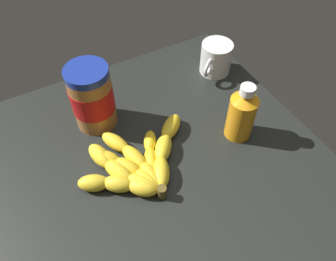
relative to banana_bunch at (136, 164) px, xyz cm
name	(u,v)px	position (x,y,z in cm)	size (l,w,h in cm)	color
ground_plane	(159,169)	(4.88, -1.53, -3.28)	(75.18, 76.34, 3.06)	black
banana_bunch	(136,164)	(0.00, 0.00, 0.00)	(30.11, 22.09, 3.71)	yellow
peanut_butter_jar	(92,97)	(-2.56, 17.83, 6.53)	(10.16, 10.16, 16.67)	#9E602D
honey_bottle	(242,114)	(26.13, -2.17, 5.16)	(6.46, 6.46, 15.24)	orange
coffee_mug	(216,58)	(34.09, 20.04, 2.78)	(11.25, 9.22, 9.04)	silver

